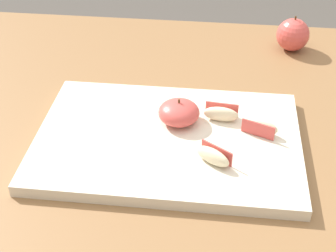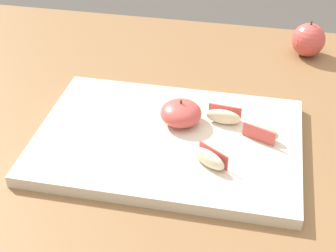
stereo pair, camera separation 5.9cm
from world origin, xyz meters
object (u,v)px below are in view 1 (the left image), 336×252
apple_half_skin_up (179,112)px  whole_apple_pink_lady (293,35)px  apple_wedge_front (221,114)px  cutting_board (168,140)px  apple_wedge_back (213,156)px  apple_wedge_near_knife (260,126)px

apple_half_skin_up → whole_apple_pink_lady: size_ratio=0.89×
apple_wedge_front → whole_apple_pink_lady: bearing=65.2°
cutting_board → apple_wedge_back: bearing=-38.5°
cutting_board → apple_wedge_back: apple_wedge_back is taller
apple_wedge_front → apple_wedge_back: same height
cutting_board → apple_half_skin_up: (0.01, 0.04, 0.03)m
apple_half_skin_up → whole_apple_pink_lady: 0.41m
apple_wedge_near_knife → apple_wedge_back: same height
apple_wedge_near_knife → apple_wedge_front: same height
cutting_board → whole_apple_pink_lady: bearing=58.0°
apple_wedge_front → whole_apple_pink_lady: (0.15, 0.33, 0.00)m
apple_half_skin_up → apple_wedge_front: apple_half_skin_up is taller
cutting_board → apple_wedge_near_knife: size_ratio=6.95×
apple_half_skin_up → apple_wedge_back: bearing=-58.4°
apple_wedge_back → whole_apple_pink_lady: size_ratio=0.77×
apple_half_skin_up → whole_apple_pink_lady: whole_apple_pink_lady is taller
apple_wedge_front → cutting_board: bearing=-147.6°
apple_wedge_back → whole_apple_pink_lady: bearing=70.2°
apple_wedge_back → cutting_board: bearing=141.5°
apple_wedge_near_knife → apple_wedge_back: size_ratio=1.03×
whole_apple_pink_lady → apple_half_skin_up: bearing=-123.4°
apple_wedge_near_knife → apple_wedge_front: bearing=156.0°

